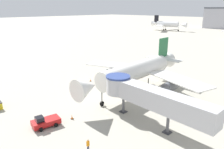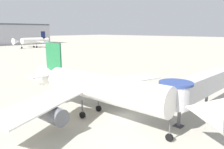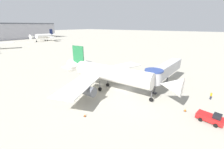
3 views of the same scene
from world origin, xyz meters
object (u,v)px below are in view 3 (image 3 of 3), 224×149
(traffic_cone_near_nose, at_px, (185,110))
(traffic_cone_port_wing, at_px, (85,115))
(main_airplane, at_px, (110,74))
(ground_crew_marshaller, at_px, (211,95))
(traffic_cone_starboard_wing, at_px, (134,77))
(jet_bridge, at_px, (163,71))
(background_jet_navy_tail, at_px, (44,36))
(pushback_tug_red, at_px, (211,118))

(traffic_cone_near_nose, distance_m, traffic_cone_port_wing, 18.74)
(main_airplane, xyz_separation_m, ground_crew_marshaller, (8.85, -20.81, -3.31))
(traffic_cone_starboard_wing, bearing_deg, traffic_cone_near_nose, -123.81)
(traffic_cone_starboard_wing, distance_m, traffic_cone_near_nose, 20.28)
(traffic_cone_near_nose, bearing_deg, ground_crew_marshaller, -22.97)
(main_airplane, height_order, traffic_cone_near_nose, main_airplane)
(jet_bridge, bearing_deg, traffic_cone_near_nose, -137.64)
(traffic_cone_near_nose, height_order, background_jet_navy_tail, background_jet_navy_tail)
(traffic_cone_near_nose, bearing_deg, background_jet_navy_tail, 67.93)
(jet_bridge, height_order, traffic_cone_starboard_wing, jet_bridge)
(jet_bridge, height_order, traffic_cone_near_nose, jet_bridge)
(traffic_cone_port_wing, bearing_deg, main_airplane, 14.82)
(traffic_cone_near_nose, bearing_deg, traffic_cone_starboard_wing, 56.19)
(traffic_cone_port_wing, xyz_separation_m, background_jet_navy_tail, (69.45, 126.86, 4.64))
(jet_bridge, bearing_deg, pushback_tug_red, -127.97)
(jet_bridge, relative_size, background_jet_navy_tail, 0.62)
(main_airplane, xyz_separation_m, traffic_cone_starboard_wing, (11.82, -0.43, -3.98))
(main_airplane, xyz_separation_m, traffic_cone_port_wing, (-11.71, -3.10, -4.02))
(traffic_cone_starboard_wing, bearing_deg, traffic_cone_port_wing, -173.53)
(traffic_cone_starboard_wing, relative_size, ground_crew_marshaller, 0.41)
(jet_bridge, height_order, background_jet_navy_tail, background_jet_navy_tail)
(jet_bridge, xyz_separation_m, traffic_cone_near_nose, (-8.93, -7.36, -4.14))
(pushback_tug_red, bearing_deg, traffic_cone_starboard_wing, 70.45)
(traffic_cone_port_wing, relative_size, background_jet_navy_tail, 0.02)
(pushback_tug_red, distance_m, traffic_cone_near_nose, 4.25)
(traffic_cone_starboard_wing, xyz_separation_m, ground_crew_marshaller, (-2.97, -20.38, 0.67))
(ground_crew_marshaller, bearing_deg, pushback_tug_red, 99.96)
(traffic_cone_starboard_wing, bearing_deg, pushback_tug_red, -120.34)
(jet_bridge, distance_m, ground_crew_marshaller, 11.44)
(main_airplane, distance_m, jet_bridge, 13.71)
(traffic_cone_port_wing, height_order, background_jet_navy_tail, background_jet_navy_tail)
(pushback_tug_red, bearing_deg, traffic_cone_near_nose, 87.30)
(ground_crew_marshaller, bearing_deg, traffic_cone_port_wing, 55.60)
(traffic_cone_port_wing, bearing_deg, background_jet_navy_tail, 61.30)
(jet_bridge, relative_size, ground_crew_marshaller, 10.75)
(jet_bridge, height_order, ground_crew_marshaller, jet_bridge)
(traffic_cone_starboard_wing, height_order, background_jet_navy_tail, background_jet_navy_tail)
(traffic_cone_port_wing, bearing_deg, ground_crew_marshaller, -40.73)
(traffic_cone_port_wing, bearing_deg, traffic_cone_starboard_wing, 6.47)
(traffic_cone_starboard_wing, bearing_deg, background_jet_navy_tail, 69.71)
(pushback_tug_red, relative_size, traffic_cone_starboard_wing, 6.03)
(background_jet_navy_tail, bearing_deg, traffic_cone_near_nose, -25.20)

